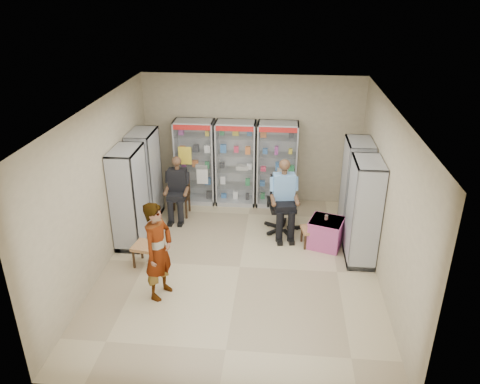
# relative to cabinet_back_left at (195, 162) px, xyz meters

# --- Properties ---
(floor) EXTENTS (6.00, 6.00, 0.00)m
(floor) POSITION_rel_cabinet_back_left_xyz_m (1.30, -2.73, -1.00)
(floor) COLOR tan
(floor) RESTS_ON ground
(room_shell) EXTENTS (5.02, 6.02, 3.01)m
(room_shell) POSITION_rel_cabinet_back_left_xyz_m (1.30, -2.73, 0.97)
(room_shell) COLOR tan
(room_shell) RESTS_ON ground
(cabinet_back_left) EXTENTS (0.90, 0.50, 2.00)m
(cabinet_back_left) POSITION_rel_cabinet_back_left_xyz_m (0.00, 0.00, 0.00)
(cabinet_back_left) COLOR #B4B8BC
(cabinet_back_left) RESTS_ON floor
(cabinet_back_mid) EXTENTS (0.90, 0.50, 2.00)m
(cabinet_back_mid) POSITION_rel_cabinet_back_left_xyz_m (0.95, 0.00, 0.00)
(cabinet_back_mid) COLOR #A6A8AD
(cabinet_back_mid) RESTS_ON floor
(cabinet_back_right) EXTENTS (0.90, 0.50, 2.00)m
(cabinet_back_right) POSITION_rel_cabinet_back_left_xyz_m (1.90, 0.00, 0.00)
(cabinet_back_right) COLOR #9FA2A6
(cabinet_back_right) RESTS_ON floor
(cabinet_right_far) EXTENTS (0.90, 0.50, 2.00)m
(cabinet_right_far) POSITION_rel_cabinet_back_left_xyz_m (3.53, -1.13, 0.00)
(cabinet_right_far) COLOR #B1B4B8
(cabinet_right_far) RESTS_ON floor
(cabinet_right_near) EXTENTS (0.90, 0.50, 2.00)m
(cabinet_right_near) POSITION_rel_cabinet_back_left_xyz_m (3.53, -2.23, 0.00)
(cabinet_right_near) COLOR #B5B7BC
(cabinet_right_near) RESTS_ON floor
(cabinet_left_far) EXTENTS (0.90, 0.50, 2.00)m
(cabinet_left_far) POSITION_rel_cabinet_back_left_xyz_m (-0.93, -0.93, 0.00)
(cabinet_left_far) COLOR #A7AAAF
(cabinet_left_far) RESTS_ON floor
(cabinet_left_near) EXTENTS (0.90, 0.50, 2.00)m
(cabinet_left_near) POSITION_rel_cabinet_back_left_xyz_m (-0.93, -2.03, 0.00)
(cabinet_left_near) COLOR #ABACB2
(cabinet_left_near) RESTS_ON floor
(wooden_chair) EXTENTS (0.42, 0.42, 0.94)m
(wooden_chair) POSITION_rel_cabinet_back_left_xyz_m (-0.25, -0.73, -0.53)
(wooden_chair) COLOR black
(wooden_chair) RESTS_ON floor
(seated_customer) EXTENTS (0.44, 0.60, 1.34)m
(seated_customer) POSITION_rel_cabinet_back_left_xyz_m (-0.25, -0.78, -0.33)
(seated_customer) COLOR black
(seated_customer) RESTS_ON floor
(office_chair) EXTENTS (0.75, 0.75, 1.20)m
(office_chair) POSITION_rel_cabinet_back_left_xyz_m (2.06, -1.24, -0.40)
(office_chair) COLOR black
(office_chair) RESTS_ON floor
(seated_shopkeeper) EXTENTS (0.61, 0.77, 1.53)m
(seated_shopkeeper) POSITION_rel_cabinet_back_left_xyz_m (2.06, -1.29, -0.24)
(seated_shopkeeper) COLOR #6382C4
(seated_shopkeeper) RESTS_ON floor
(pink_trunk) EXTENTS (0.75, 0.74, 0.58)m
(pink_trunk) POSITION_rel_cabinet_back_left_xyz_m (2.93, -1.81, -0.71)
(pink_trunk) COLOR #A14079
(pink_trunk) RESTS_ON floor
(tea_glass) EXTENTS (0.07, 0.07, 0.09)m
(tea_glass) POSITION_rel_cabinet_back_left_xyz_m (2.92, -1.79, -0.37)
(tea_glass) COLOR #561B07
(tea_glass) RESTS_ON pink_trunk
(woven_stool_a) EXTENTS (0.45, 0.45, 0.38)m
(woven_stool_a) POSITION_rel_cabinet_back_left_xyz_m (2.65, -1.81, -0.81)
(woven_stool_a) COLOR #AD9349
(woven_stool_a) RESTS_ON floor
(woven_stool_b) EXTENTS (0.49, 0.49, 0.42)m
(woven_stool_b) POSITION_rel_cabinet_back_left_xyz_m (-0.45, -2.80, -0.79)
(woven_stool_b) COLOR olive
(woven_stool_b) RESTS_ON floor
(standing_man) EXTENTS (0.61, 0.73, 1.71)m
(standing_man) POSITION_rel_cabinet_back_left_xyz_m (0.05, -3.67, -0.14)
(standing_man) COLOR #949396
(standing_man) RESTS_ON floor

